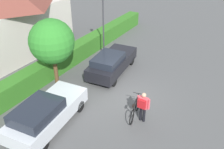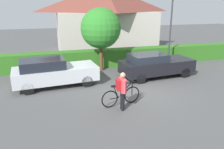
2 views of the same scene
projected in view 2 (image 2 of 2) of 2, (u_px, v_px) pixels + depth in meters
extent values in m
plane|color=#4E4E4E|center=(135.00, 91.00, 10.83)|extent=(60.00, 60.00, 0.00)
cube|color=#316F20|center=(110.00, 58.00, 14.98)|extent=(21.53, 0.90, 1.12)
cube|color=beige|center=(105.00, 31.00, 19.56)|extent=(7.88, 5.38, 3.35)
cube|color=silver|center=(56.00, 74.00, 11.37)|extent=(4.27, 2.11, 0.69)
cube|color=#1E232D|center=(42.00, 64.00, 10.98)|extent=(2.25, 1.69, 0.46)
cylinder|color=black|center=(80.00, 73.00, 12.62)|extent=(0.59, 0.24, 0.58)
cylinder|color=black|center=(87.00, 81.00, 11.30)|extent=(0.59, 0.24, 0.58)
cylinder|color=black|center=(27.00, 79.00, 11.65)|extent=(0.59, 0.24, 0.58)
cylinder|color=black|center=(28.00, 89.00, 10.32)|extent=(0.59, 0.24, 0.58)
cube|color=black|center=(157.00, 66.00, 12.77)|extent=(4.30, 2.06, 0.69)
cube|color=#1E232D|center=(148.00, 58.00, 12.39)|extent=(2.12, 1.63, 0.40)
cylinder|color=black|center=(170.00, 66.00, 14.01)|extent=(0.58, 0.24, 0.56)
cylinder|color=black|center=(185.00, 73.00, 12.73)|extent=(0.58, 0.24, 0.56)
cylinder|color=black|center=(129.00, 71.00, 13.02)|extent=(0.58, 0.24, 0.56)
cylinder|color=black|center=(141.00, 78.00, 11.75)|extent=(0.58, 0.24, 0.56)
torus|color=black|center=(132.00, 95.00, 9.47)|extent=(0.72, 0.19, 0.73)
torus|color=black|center=(110.00, 99.00, 9.03)|extent=(0.72, 0.19, 0.73)
cylinder|color=black|center=(125.00, 89.00, 9.24)|extent=(0.66, 0.16, 0.64)
cylinder|color=black|center=(116.00, 92.00, 9.07)|extent=(0.25, 0.08, 0.53)
cylinder|color=black|center=(123.00, 85.00, 9.12)|extent=(0.80, 0.19, 0.11)
cylinder|color=black|center=(114.00, 98.00, 9.11)|extent=(0.40, 0.11, 0.05)
cylinder|color=black|center=(132.00, 88.00, 9.38)|extent=(0.04, 0.04, 0.59)
cube|color=black|center=(114.00, 86.00, 8.94)|extent=(0.24, 0.14, 0.06)
cylinder|color=black|center=(132.00, 81.00, 9.28)|extent=(0.12, 0.50, 0.03)
cylinder|color=black|center=(122.00, 100.00, 8.90)|extent=(0.13, 0.13, 0.77)
cylinder|color=black|center=(123.00, 102.00, 8.76)|extent=(0.13, 0.13, 0.77)
cube|color=#DB4C56|center=(123.00, 85.00, 8.63)|extent=(0.22, 0.45, 0.54)
sphere|color=tan|center=(123.00, 75.00, 8.51)|extent=(0.21, 0.21, 0.21)
cylinder|color=#DB4C56|center=(121.00, 82.00, 8.88)|extent=(0.09, 0.09, 0.51)
cylinder|color=#DB4C56|center=(125.00, 87.00, 8.37)|extent=(0.09, 0.09, 0.51)
cube|color=red|center=(119.00, 85.00, 8.59)|extent=(0.17, 0.36, 0.41)
cylinder|color=#38383D|center=(170.00, 35.00, 14.29)|extent=(0.10, 0.10, 4.21)
cylinder|color=brown|center=(101.00, 56.00, 13.88)|extent=(0.22, 0.22, 1.88)
sphere|color=#2D7F28|center=(101.00, 28.00, 13.37)|extent=(2.41, 2.41, 2.41)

